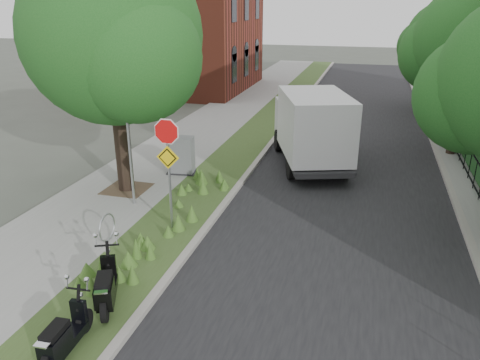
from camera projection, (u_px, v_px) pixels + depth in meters
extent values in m
plane|color=#4C5147|center=(213.00, 247.00, 12.22)|extent=(120.00, 120.00, 0.00)
cube|color=gray|center=(196.00, 135.00, 22.26)|extent=(3.50, 60.00, 0.12)
cube|color=#3A4F21|center=(252.00, 139.00, 21.56)|extent=(2.00, 60.00, 0.12)
cube|color=#9E9991|center=(273.00, 141.00, 21.31)|extent=(0.20, 60.00, 0.13)
cube|color=black|center=(351.00, 148.00, 20.45)|extent=(7.00, 60.00, 0.01)
cube|color=#9E9991|center=(437.00, 153.00, 19.54)|extent=(0.20, 60.00, 0.13)
cylinder|color=black|center=(121.00, 124.00, 14.90)|extent=(0.52, 0.52, 4.48)
sphere|color=#1B521B|center=(112.00, 35.00, 13.92)|extent=(5.40, 5.40, 5.40)
sphere|color=#1B521B|center=(94.00, 54.00, 15.20)|extent=(4.05, 4.05, 4.05)
sphere|color=#1B521B|center=(136.00, 57.00, 13.24)|extent=(3.78, 3.78, 3.78)
cube|color=#473828|center=(127.00, 189.00, 15.70)|extent=(1.40, 1.40, 0.01)
cylinder|color=#A5A8AD|center=(129.00, 141.00, 13.88)|extent=(0.08, 0.08, 4.00)
torus|color=#A5A8AD|center=(107.00, 228.00, 12.18)|extent=(0.05, 0.77, 0.77)
cube|color=#A5A8AD|center=(101.00, 246.00, 11.98)|extent=(0.06, 0.06, 0.04)
cube|color=#A5A8AD|center=(115.00, 234.00, 12.63)|extent=(0.06, 0.06, 0.04)
cylinder|color=#A5A8AD|center=(169.00, 177.00, 12.53)|extent=(0.07, 0.07, 3.00)
cylinder|color=red|center=(166.00, 132.00, 12.05)|extent=(0.86, 0.03, 0.86)
cylinder|color=white|center=(167.00, 132.00, 12.07)|extent=(0.94, 0.02, 0.94)
cube|color=yellow|center=(168.00, 157.00, 12.30)|extent=(0.64, 0.03, 0.64)
cube|color=black|center=(459.00, 131.00, 19.00)|extent=(0.04, 24.00, 0.04)
cube|color=black|center=(456.00, 150.00, 19.29)|extent=(0.04, 24.00, 0.04)
cylinder|color=black|center=(457.00, 142.00, 19.17)|extent=(0.03, 0.03, 1.00)
cube|color=#1A4A22|center=(476.00, 142.00, 18.97)|extent=(1.00, 24.00, 1.10)
cube|color=maroon|center=(185.00, 32.00, 32.96)|extent=(9.00, 10.00, 8.00)
sphere|color=#1B521B|center=(475.00, 95.00, 11.64)|extent=(3.00, 3.00, 3.00)
cylinder|color=black|center=(458.00, 105.00, 18.67)|extent=(0.36, 0.36, 4.03)
sphere|color=#1B521B|center=(469.00, 41.00, 17.80)|extent=(4.20, 4.20, 4.20)
sphere|color=#1B521B|center=(439.00, 53.00, 18.79)|extent=(3.15, 3.15, 3.15)
cylinder|color=black|center=(436.00, 80.00, 25.93)|extent=(0.36, 0.36, 3.64)
sphere|color=#1B521B|center=(442.00, 38.00, 25.14)|extent=(3.80, 3.80, 3.80)
sphere|color=#1B521B|center=(423.00, 46.00, 26.04)|extent=(2.85, 2.85, 2.85)
sphere|color=#1B521B|center=(458.00, 47.00, 24.66)|extent=(2.66, 2.66, 2.66)
cylinder|color=black|center=(111.00, 276.00, 10.26)|extent=(0.32, 0.51, 0.51)
cylinder|color=black|center=(105.00, 310.00, 9.14)|extent=(0.32, 0.51, 0.51)
cube|color=black|center=(108.00, 293.00, 9.65)|extent=(0.77, 1.16, 0.18)
cube|color=black|center=(104.00, 292.00, 9.25)|extent=(0.58, 0.72, 0.39)
cube|color=black|center=(103.00, 280.00, 9.20)|extent=(0.51, 0.65, 0.12)
cylinder|color=black|center=(85.00, 321.00, 8.85)|extent=(0.14, 0.48, 0.47)
cube|color=black|center=(67.00, 341.00, 8.29)|extent=(0.37, 1.06, 0.16)
cube|color=black|center=(55.00, 343.00, 7.93)|extent=(0.36, 0.61, 0.36)
cube|color=black|center=(54.00, 330.00, 7.88)|extent=(0.30, 0.56, 0.11)
cube|color=#262628|center=(310.00, 152.00, 18.18)|extent=(3.65, 5.72, 0.18)
cube|color=#B7BABC|center=(301.00, 118.00, 19.80)|extent=(2.42, 2.01, 1.62)
cube|color=silver|center=(315.00, 124.00, 17.21)|extent=(3.35, 4.35, 2.22)
cube|color=#262628|center=(182.00, 172.00, 17.19)|extent=(1.09, 0.80, 0.05)
cube|color=slate|center=(181.00, 155.00, 16.96)|extent=(0.96, 0.67, 1.35)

